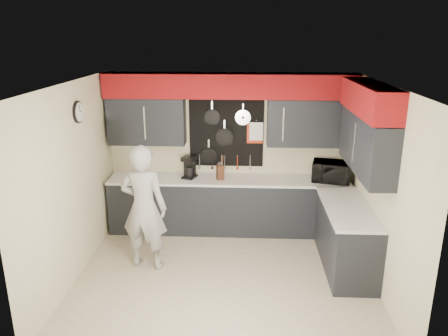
# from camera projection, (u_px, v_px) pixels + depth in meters

# --- Properties ---
(ground) EXTENTS (4.00, 4.00, 0.00)m
(ground) POSITION_uv_depth(u_px,v_px,m) (224.00, 275.00, 6.01)
(ground) COLOR tan
(ground) RESTS_ON ground
(back_wall_assembly) EXTENTS (4.00, 0.36, 2.60)m
(back_wall_assembly) POSITION_uv_depth(u_px,v_px,m) (230.00, 110.00, 6.93)
(back_wall_assembly) COLOR beige
(back_wall_assembly) RESTS_ON ground
(right_wall_assembly) EXTENTS (0.36, 3.50, 2.60)m
(right_wall_assembly) POSITION_uv_depth(u_px,v_px,m) (369.00, 135.00, 5.59)
(right_wall_assembly) COLOR beige
(right_wall_assembly) RESTS_ON ground
(left_wall_assembly) EXTENTS (0.05, 3.50, 2.60)m
(left_wall_assembly) POSITION_uv_depth(u_px,v_px,m) (73.00, 181.00, 5.72)
(left_wall_assembly) COLOR beige
(left_wall_assembly) RESTS_ON ground
(base_cabinets) EXTENTS (3.95, 2.20, 0.92)m
(base_cabinets) POSITION_uv_depth(u_px,v_px,m) (258.00, 213.00, 6.93)
(base_cabinets) COLOR black
(base_cabinets) RESTS_ON ground
(microwave) EXTENTS (0.65, 0.51, 0.32)m
(microwave) POSITION_uv_depth(u_px,v_px,m) (331.00, 172.00, 6.93)
(microwave) COLOR black
(microwave) RESTS_ON base_cabinets
(knife_block) EXTENTS (0.14, 0.14, 0.24)m
(knife_block) POSITION_uv_depth(u_px,v_px,m) (220.00, 172.00, 7.03)
(knife_block) COLOR #3A1D12
(knife_block) RESTS_ON base_cabinets
(utensil_crock) EXTENTS (0.14, 0.14, 0.18)m
(utensil_crock) POSITION_uv_depth(u_px,v_px,m) (222.00, 173.00, 7.10)
(utensil_crock) COLOR white
(utensil_crock) RESTS_ON base_cabinets
(coffee_maker) EXTENTS (0.26, 0.29, 0.36)m
(coffee_maker) POSITION_uv_depth(u_px,v_px,m) (189.00, 166.00, 7.12)
(coffee_maker) COLOR black
(coffee_maker) RESTS_ON base_cabinets
(person) EXTENTS (0.71, 0.53, 1.79)m
(person) POSITION_uv_depth(u_px,v_px,m) (144.00, 208.00, 5.99)
(person) COLOR #A3A3A1
(person) RESTS_ON ground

